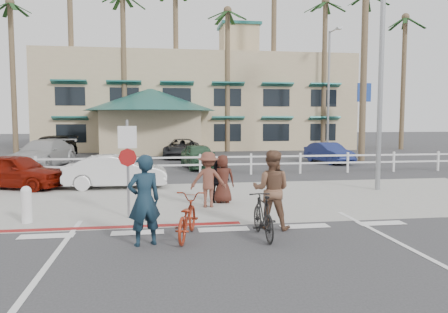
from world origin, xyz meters
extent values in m
plane|color=#333335|center=(0.00, 0.00, 0.00)|extent=(140.00, 140.00, 0.00)
cube|color=#333335|center=(0.00, -2.00, 0.00)|extent=(12.00, 16.00, 0.01)
cube|color=gray|center=(0.00, 4.50, 0.01)|extent=(22.00, 7.00, 0.01)
cube|color=#333335|center=(0.00, 8.50, 0.00)|extent=(40.00, 5.00, 0.01)
cube|color=#333335|center=(0.00, 18.00, 0.00)|extent=(50.00, 16.00, 0.01)
cube|color=maroon|center=(-3.00, 1.20, 0.01)|extent=(7.00, 0.25, 0.02)
imported|color=maroon|center=(-0.91, 0.02, 0.48)|extent=(1.05, 1.91, 0.95)
imported|color=#132635|center=(-1.81, -0.40, 0.95)|extent=(0.80, 0.65, 1.90)
imported|color=black|center=(0.76, -0.22, 0.50)|extent=(0.50, 1.67, 1.00)
imported|color=brown|center=(1.15, 0.55, 0.95)|extent=(1.12, 1.00, 1.89)
imported|color=brown|center=(-0.05, 3.31, 0.82)|extent=(1.14, 0.76, 1.65)
imported|color=black|center=(0.30, 3.97, 0.68)|extent=(0.81, 0.37, 1.36)
imported|color=#3F1B14|center=(0.47, 3.88, 0.76)|extent=(0.75, 0.50, 1.51)
imported|color=silver|center=(-3.08, 7.38, 0.63)|extent=(3.83, 1.40, 1.26)
imported|color=#6B0E04|center=(-6.81, 7.87, 0.66)|extent=(4.15, 2.89, 1.31)
imported|color=#A4A4A4|center=(-7.64, 15.22, 0.75)|extent=(3.06, 5.45, 1.49)
imported|color=#2B5035|center=(0.62, 13.49, 0.65)|extent=(1.98, 3.96, 1.30)
imported|color=navy|center=(8.47, 15.03, 0.60)|extent=(1.99, 3.84, 1.21)
imported|color=black|center=(-8.28, 19.75, 0.75)|extent=(2.91, 5.46, 1.51)
imported|color=#242427|center=(0.07, 19.70, 0.63)|extent=(2.79, 4.83, 1.27)
camera|label=1|loc=(-1.51, -9.43, 2.64)|focal=35.00mm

